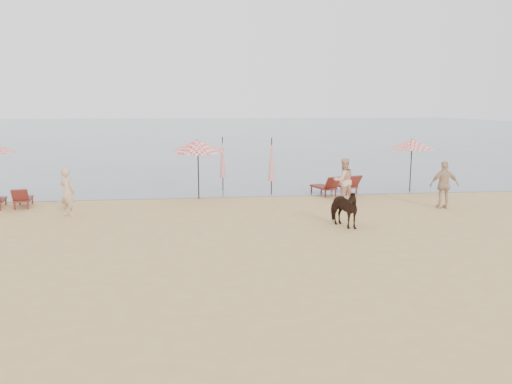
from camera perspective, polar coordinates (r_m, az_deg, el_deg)
ground at (r=12.18m, az=2.87°, el=-9.12°), size 120.00×120.00×0.00m
sea at (r=91.46m, az=-5.72°, el=7.30°), size 160.00×140.00×0.06m
lounger_cluster_right at (r=22.70m, az=9.19°, el=0.77°), size 2.13×2.09×0.62m
umbrella_open_left_b at (r=21.35m, az=-6.67°, el=5.33°), size 2.09×2.13×2.66m
umbrella_open_right at (r=24.11m, az=17.41°, el=5.26°), size 2.02×2.02×2.47m
umbrella_closed_left at (r=22.38m, az=1.79°, el=3.70°), size 0.31×0.31×2.55m
umbrella_closed_right at (r=23.47m, az=-3.83°, el=3.95°), size 0.31×0.31×2.53m
cow at (r=16.65m, az=9.84°, el=-1.81°), size 1.23×1.65×1.27m
beachgoer_left at (r=19.24m, az=-20.75°, el=0.02°), size 0.78×0.71×1.78m
beachgoer_right_a at (r=20.90m, az=9.98°, el=1.33°), size 1.02×0.86×1.84m
beachgoer_right_b at (r=20.69m, az=20.71°, el=0.77°), size 1.13×0.59×1.85m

